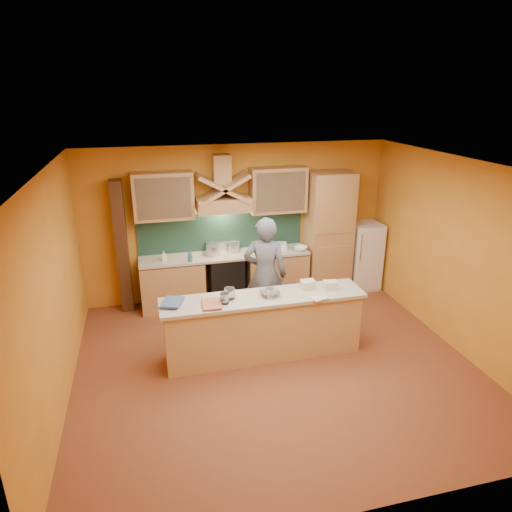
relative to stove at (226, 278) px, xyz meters
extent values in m
cube|color=brown|center=(0.30, -2.20, -0.45)|extent=(5.50, 5.00, 0.01)
cube|color=white|center=(0.30, -2.20, 2.35)|extent=(5.50, 5.00, 0.01)
cube|color=orange|center=(0.30, 0.30, 0.95)|extent=(5.50, 0.02, 2.80)
cube|color=orange|center=(0.30, -4.70, 0.95)|extent=(5.50, 0.02, 2.80)
cube|color=orange|center=(-2.45, -2.20, 0.95)|extent=(0.02, 5.00, 2.80)
cube|color=orange|center=(3.05, -2.20, 0.95)|extent=(0.02, 5.00, 2.80)
cube|color=tan|center=(-0.95, 0.00, -0.02)|extent=(1.10, 0.60, 0.86)
cube|color=tan|center=(0.95, 0.00, -0.02)|extent=(1.10, 0.60, 0.86)
cube|color=beige|center=(0.00, 0.00, 0.45)|extent=(3.00, 0.62, 0.04)
cube|color=black|center=(0.00, 0.00, 0.00)|extent=(0.60, 0.58, 0.90)
cube|color=#18362C|center=(0.00, 0.28, 0.80)|extent=(3.00, 0.03, 0.70)
cube|color=tan|center=(0.00, 0.05, 1.37)|extent=(0.92, 0.50, 0.24)
cube|color=tan|center=(0.00, 0.15, 1.95)|extent=(0.30, 0.30, 0.50)
cube|color=tan|center=(-1.00, 0.12, 1.55)|extent=(1.00, 0.35, 0.80)
cube|color=tan|center=(1.00, 0.12, 1.55)|extent=(1.00, 0.35, 0.80)
cube|color=tan|center=(1.95, 0.00, 0.70)|extent=(0.80, 0.60, 2.30)
cube|color=white|center=(2.70, 0.00, 0.20)|extent=(0.58, 0.60, 1.30)
cube|color=#472816|center=(-1.75, 0.15, 0.70)|extent=(0.20, 0.30, 2.30)
cube|color=#DBB070|center=(0.20, -1.90, -0.01)|extent=(2.80, 0.55, 0.88)
cube|color=beige|center=(0.20, -1.90, 0.47)|extent=(2.90, 0.62, 0.05)
imported|color=slate|center=(0.43, -1.13, 0.49)|extent=(0.79, 0.65, 1.88)
cylinder|color=silver|center=(-0.21, 0.03, 0.54)|extent=(0.30, 0.30, 0.18)
cylinder|color=silver|center=(0.16, 0.10, 0.53)|extent=(0.24, 0.24, 0.16)
imported|color=white|center=(-1.07, -0.04, 0.55)|extent=(0.08, 0.08, 0.17)
imported|color=teal|center=(-0.64, -0.21, 0.58)|extent=(0.12, 0.12, 0.21)
imported|color=white|center=(1.37, -0.14, 0.51)|extent=(0.31, 0.31, 0.08)
cube|color=white|center=(1.01, 0.05, 0.52)|extent=(0.34, 0.30, 0.10)
imported|color=#BE6343|center=(-0.68, -2.00, 0.51)|extent=(0.28, 0.37, 0.03)
imported|color=#405C8E|center=(-1.18, -1.80, 0.53)|extent=(0.36, 0.42, 0.03)
cylinder|color=silver|center=(-0.27, -1.86, 0.58)|extent=(0.18, 0.18, 0.16)
cylinder|color=silver|center=(-0.37, -1.99, 0.57)|extent=(0.16, 0.16, 0.15)
cube|color=white|center=(0.29, -1.93, 0.55)|extent=(0.16, 0.16, 0.11)
imported|color=white|center=(0.29, -1.90, 0.53)|extent=(0.28, 0.28, 0.07)
cube|color=beige|center=(0.93, -2.15, 0.50)|extent=(0.28, 0.24, 0.02)
cube|color=beige|center=(0.90, -1.80, 0.56)|extent=(0.20, 0.16, 0.13)
cube|color=beige|center=(1.21, -1.89, 0.55)|extent=(0.21, 0.17, 0.12)
camera|label=1|loc=(-1.31, -7.51, 3.26)|focal=32.00mm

